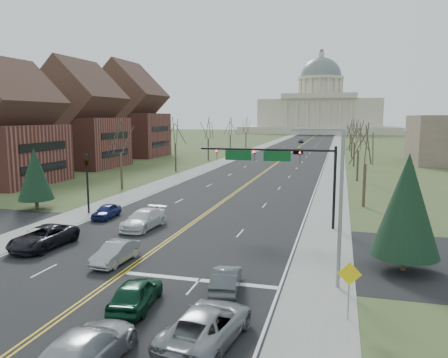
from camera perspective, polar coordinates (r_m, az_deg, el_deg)
The scene contains 39 objects.
ground at distance 29.47m, azimuth -12.09°, elevation -11.22°, with size 600.00×600.00×0.00m, color #45552A.
road at distance 135.65m, azimuth 9.49°, elevation 3.92°, with size 20.00×380.00×0.01m, color black.
cross_road at distance 34.65m, azimuth -7.55°, elevation -8.15°, with size 120.00×14.00×0.01m, color black.
sidewalk_left at distance 137.31m, azimuth 4.49°, elevation 4.06°, with size 4.00×380.00×0.03m, color gray.
sidewalk_right at distance 135.04m, azimuth 14.57°, elevation 3.76°, with size 4.00×380.00×0.03m, color gray.
center_line at distance 135.65m, azimuth 9.49°, elevation 3.93°, with size 0.42×380.00×0.01m, color gold.
edge_line_left at distance 136.93m, azimuth 5.40°, elevation 4.04°, with size 0.15×380.00×0.01m, color silver.
edge_line_right at distance 135.07m, azimuth 13.64°, elevation 3.79°, with size 0.15×380.00×0.01m, color silver.
stop_bar at distance 26.76m, azimuth -3.26°, elevation -13.04°, with size 9.50×0.50×0.01m, color silver.
capitol at distance 274.94m, azimuth 12.41°, elevation 8.88°, with size 90.00×60.00×50.00m.
signal_mast at distance 38.77m, azimuth 6.85°, elevation 2.27°, with size 12.12×0.44×7.20m.
signal_left at distance 45.69m, azimuth -17.43°, elevation 0.25°, with size 0.32×0.36×6.00m.
street_light at distance 25.09m, azimuth 14.44°, elevation -2.34°, with size 2.90×0.25×9.07m.
warn_sign at distance 22.06m, azimuth 16.04°, elevation -12.51°, with size 1.13×0.07×2.87m.
tree_r_0 at distance 48.86m, azimuth 18.06°, elevation 4.06°, with size 3.74×3.74×8.50m.
tree_l_0 at distance 59.90m, azimuth -13.39°, elevation 5.29°, with size 3.96×3.96×9.00m.
tree_r_1 at distance 68.81m, azimuth 17.20°, elevation 5.16°, with size 3.74×3.74×8.50m.
tree_l_1 at distance 78.08m, azimuth -6.40°, elevation 6.06°, with size 3.96×3.96×9.00m.
tree_r_2 at distance 88.79m, azimuth 16.73°, elevation 5.76°, with size 3.74×3.74×8.50m.
tree_l_2 at distance 96.97m, azimuth -2.08°, elevation 6.50°, with size 3.96×3.96×9.00m.
tree_r_3 at distance 108.77m, azimuth 16.43°, elevation 6.15°, with size 3.74×3.74×8.50m.
tree_l_3 at distance 116.24m, azimuth 0.83°, elevation 6.77°, with size 3.96×3.96×9.00m.
tree_r_4 at distance 128.76m, azimuth 16.22°, elevation 6.41°, with size 3.74×3.74×8.50m.
tree_l_4 at distance 135.72m, azimuth 2.90°, elevation 6.96°, with size 3.96×3.96×9.00m.
conifer_r at distance 29.49m, azimuth 22.77°, elevation -3.12°, with size 4.20×4.20×7.50m.
conifer_l at distance 49.85m, azimuth -23.45°, elevation 0.62°, with size 3.64×3.64×6.50m.
bldg_left_near at distance 70.54m, azimuth -26.82°, elevation 5.52°, with size 13.10×14.28×18.25m.
bldg_left_mid at distance 89.26m, azimuth -18.38°, elevation 6.98°, with size 15.10×14.28×20.75m.
bldg_left_far at distance 111.02m, azimuth -12.44°, elevation 7.87°, with size 17.10×14.28×23.25m.
car_nb_inner_lead at distance 23.39m, azimuth -11.42°, elevation -14.41°, with size 1.80×4.47×1.52m, color #0C3621.
car_nb_outer_lead at distance 25.00m, azimuth 0.28°, elevation -12.94°, with size 1.43×4.09×1.35m, color #43464A.
car_nb_outer_second at distance 19.81m, azimuth -2.27°, elevation -18.45°, with size 2.65×5.74×1.59m, color gray.
car_nb_inner_second at distance 18.77m, azimuth -17.65°, elevation -20.41°, with size 2.27×5.58×1.62m, color #A2A4AA.
car_sb_inner_lead at distance 30.29m, azimuth -13.95°, elevation -9.31°, with size 1.50×4.31×1.42m, color #93949A.
car_sb_outer_lead at distance 35.36m, azimuth -22.52°, elevation -7.02°, with size 2.65×5.76×1.60m, color black.
car_sb_inner_second at distance 38.86m, azimuth -10.47°, elevation -5.18°, with size 2.26×5.57×1.62m, color silver.
car_sb_outer_second at distance 43.54m, azimuth -15.11°, elevation -4.08°, with size 1.58×3.92×1.34m, color navy.
car_far_nb at distance 117.97m, azimuth 9.66°, elevation 3.64°, with size 2.26×4.89×1.36m, color black.
car_far_sb at distance 166.84m, azimuth 10.00°, elevation 4.93°, with size 1.76×4.37×1.49m, color #414348.
Camera 1 is at (12.86, -24.69, 9.67)m, focal length 35.00 mm.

